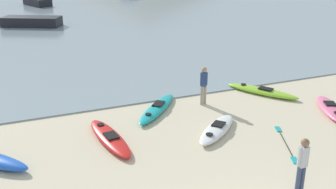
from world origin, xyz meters
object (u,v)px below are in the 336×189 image
object	(u,v)px
kayak_on_sand_5	(217,129)
kayak_on_sand_3	(262,91)
person_near_waterline	(204,83)
loose_paddle	(286,143)
kayak_on_sand_1	(157,108)
moored_boat_2	(37,2)
person_near_foreground	(302,163)
kayak_on_sand_4	(331,109)
kayak_on_sand_2	(110,137)
moored_boat_1	(32,22)

from	to	relation	value
kayak_on_sand_5	kayak_on_sand_3	bearing A→B (deg)	35.15
person_near_waterline	loose_paddle	bearing A→B (deg)	-78.14
kayak_on_sand_1	kayak_on_sand_5	bearing A→B (deg)	-64.59
kayak_on_sand_5	moored_boat_2	bearing A→B (deg)	93.88
person_near_foreground	kayak_on_sand_4	bearing A→B (deg)	38.82
loose_paddle	kayak_on_sand_2	bearing A→B (deg)	155.13
kayak_on_sand_1	kayak_on_sand_2	bearing A→B (deg)	-143.32
kayak_on_sand_2	person_near_waterline	world-z (taller)	person_near_waterline
kayak_on_sand_5	moored_boat_1	distance (m)	25.30
kayak_on_sand_5	person_near_foreground	xyz separation A→B (m)	(0.19, -4.26, 0.83)
kayak_on_sand_1	person_near_foreground	xyz separation A→B (m)	(1.50, -7.02, 0.83)
kayak_on_sand_3	person_near_foreground	xyz separation A→B (m)	(-3.81, -7.08, 0.82)
person_near_foreground	person_near_waterline	world-z (taller)	person_near_waterline
moored_boat_2	person_near_foreground	bearing A→B (deg)	-86.25
moored_boat_1	moored_boat_2	bearing A→B (deg)	82.72
kayak_on_sand_1	person_near_foreground	bearing A→B (deg)	-77.92
kayak_on_sand_1	kayak_on_sand_2	world-z (taller)	kayak_on_sand_2
kayak_on_sand_5	person_near_waterline	world-z (taller)	person_near_waterline
person_near_foreground	moored_boat_2	bearing A→B (deg)	93.75
kayak_on_sand_1	moored_boat_1	size ratio (longest dim) A/B	0.59
moored_boat_1	moored_boat_2	distance (m)	14.29
loose_paddle	kayak_on_sand_3	bearing A→B (deg)	63.85
kayak_on_sand_5	person_near_waterline	size ratio (longest dim) A/B	1.58
kayak_on_sand_3	moored_boat_1	bearing A→B (deg)	110.97
kayak_on_sand_4	person_near_foreground	distance (m)	6.65
moored_boat_1	kayak_on_sand_5	bearing A→B (deg)	-79.85
loose_paddle	kayak_on_sand_4	bearing A→B (deg)	24.32
kayak_on_sand_4	person_near_foreground	world-z (taller)	person_near_foreground
kayak_on_sand_2	kayak_on_sand_3	bearing A→B (deg)	13.96
kayak_on_sand_4	kayak_on_sand_5	xyz separation A→B (m)	(-5.33, 0.13, -0.02)
kayak_on_sand_1	person_near_foreground	world-z (taller)	person_near_foreground
kayak_on_sand_5	person_near_waterline	distance (m)	2.95
kayak_on_sand_3	person_near_foreground	size ratio (longest dim) A/B	2.01
kayak_on_sand_4	person_near_foreground	xyz separation A→B (m)	(-5.14, -4.14, 0.80)
moored_boat_2	kayak_on_sand_2	bearing A→B (deg)	-91.81
person_near_waterline	moored_boat_1	distance (m)	22.82
moored_boat_2	kayak_on_sand_4	bearing A→B (deg)	-78.49
person_near_waterline	moored_boat_2	xyz separation A→B (m)	(-3.48, 36.37, -0.48)
kayak_on_sand_1	person_near_waterline	size ratio (longest dim) A/B	1.82
kayak_on_sand_3	moored_boat_2	xyz separation A→B (m)	(-6.65, 36.25, 0.35)
person_near_foreground	moored_boat_2	size ratio (longest dim) A/B	0.36
kayak_on_sand_2	kayak_on_sand_3	size ratio (longest dim) A/B	1.02
person_near_waterline	moored_boat_2	size ratio (longest dim) A/B	0.36
kayak_on_sand_1	person_near_waterline	distance (m)	2.30
person_near_waterline	moored_boat_2	distance (m)	36.54
kayak_on_sand_4	loose_paddle	bearing A→B (deg)	-155.68
kayak_on_sand_3	kayak_on_sand_4	world-z (taller)	kayak_on_sand_4
person_near_foreground	moored_boat_1	world-z (taller)	person_near_foreground
person_near_waterline	moored_boat_2	bearing A→B (deg)	95.47
kayak_on_sand_4	kayak_on_sand_5	bearing A→B (deg)	178.63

